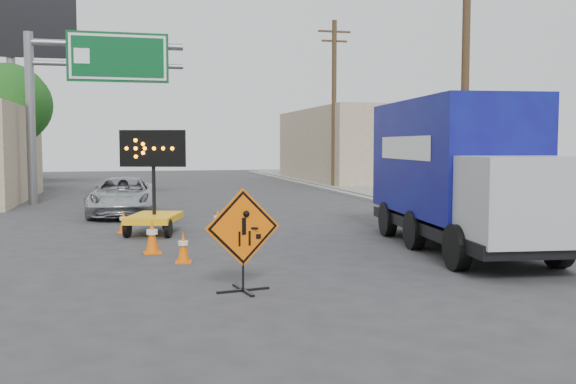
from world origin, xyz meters
name	(u,v)px	position (x,y,z in m)	size (l,w,h in m)	color
ground	(314,303)	(0.00, 0.00, 0.00)	(100.00, 100.00, 0.00)	#2D2D30
curb_right	(383,202)	(7.20, 15.00, 0.06)	(0.40, 60.00, 0.12)	gray
sidewalk_right	(435,201)	(9.50, 15.00, 0.07)	(4.00, 60.00, 0.15)	gray
building_right_far	(379,146)	(13.00, 30.00, 2.30)	(10.00, 14.00, 4.60)	#C5B18E
highway_gantry	(84,77)	(-4.43, 17.96, 5.07)	(6.18, 0.38, 6.90)	slate
billboard	(13,46)	(-8.35, 25.87, 7.35)	(6.10, 0.54, 9.85)	slate
utility_pole_near	(465,74)	(8.00, 10.00, 4.68)	(1.80, 0.26, 9.00)	#49381F
utility_pole_far	(334,102)	(8.00, 24.00, 4.68)	(1.80, 0.26, 9.00)	#49381F
tree_left_near	(8,105)	(-8.00, 22.00, 4.16)	(3.71, 3.71, 6.03)	#49381F
tree_left_far	(15,105)	(-9.00, 30.00, 4.60)	(4.10, 4.10, 6.66)	#49381F
construction_sign	(243,237)	(-0.90, 1.03, 0.89)	(1.26, 0.90, 1.69)	black
arrow_board	(154,211)	(-2.08, 8.21, 0.63)	(1.71, 2.20, 2.78)	#FFB30E
pickup_truck	(123,196)	(-2.96, 13.10, 0.64)	(2.13, 4.62, 1.28)	#B6B9BE
box_truck	(458,181)	(4.60, 4.12, 1.55)	(2.90, 7.41, 3.43)	black
cone_a	(183,247)	(-1.66, 3.83, 0.32)	(0.36, 0.36, 0.63)	#EF6005
cone_b	(152,237)	(-2.23, 5.11, 0.37)	(0.41, 0.41, 0.75)	#EF6005
cone_c	(218,221)	(-0.42, 7.90, 0.34)	(0.40, 0.40, 0.68)	#EF6005
cone_d	(124,222)	(-2.88, 8.57, 0.31)	(0.39, 0.39, 0.63)	#EF6005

